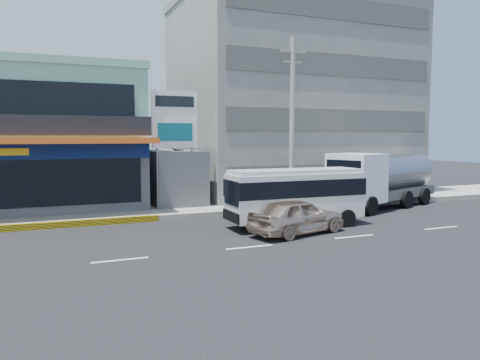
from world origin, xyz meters
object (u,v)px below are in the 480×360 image
Objects in this scene: sedan at (297,216)px; satellite_dish at (175,149)px; concrete_building at (289,102)px; billboard at (175,126)px; shop_building at (31,143)px; tanker_truck at (381,178)px; utility_pole_near at (292,123)px; minibus at (295,193)px.

satellite_dish is at bearing 2.80° from sedan.
billboard is at bearing -151.08° from concrete_building.
shop_building is 1.39× the size of tanker_truck.
satellite_dish is at bearing 74.48° from billboard.
concrete_building is 8.79m from utility_pole_near.
billboard is (7.50, -4.75, 0.93)m from shop_building.
tanker_truck is at bearing 22.71° from minibus.
concrete_building is 1.60× the size of utility_pole_near.
minibus reaches higher than sedan.
tanker_truck is (12.15, -2.85, -3.11)m from billboard.
sedan is at bearing -150.74° from tanker_truck.
shop_building is 8.92m from billboard.
utility_pole_near is 1.50× the size of minibus.
satellite_dish is at bearing 149.04° from utility_pole_near.
billboard reaches higher than satellite_dish.
satellite_dish is at bearing 158.23° from tanker_truck.
shop_building is 1.24× the size of utility_pole_near.
shop_building reaches higher than satellite_dish.
utility_pole_near is (6.00, -3.60, 1.57)m from satellite_dish.
tanker_truck is (8.65, 4.85, 1.01)m from sedan.
utility_pole_near is at bearing 169.45° from tanker_truck.
shop_building reaches higher than sedan.
concrete_building reaches higher than tanker_truck.
billboard is at bearing -105.52° from satellite_dish.
minibus is (-2.21, -4.34, -3.49)m from utility_pole_near.
sedan is 9.97m from tanker_truck.
minibus is 0.75× the size of tanker_truck.
minibus is at bearing -117.48° from concrete_building.
tanker_truck is (1.65, -8.65, -5.18)m from concrete_building.
shop_building is 1.86× the size of minibus.
concrete_building is at bearing 62.52° from minibus.
shop_building is 18.28m from concrete_building.
utility_pole_near reaches higher than sedan.
shop_building is at bearing 137.28° from minibus.
billboard is at bearing 124.93° from minibus.
shop_building is 8.27× the size of satellite_dish.
shop_building reaches higher than minibus.
concrete_building reaches higher than utility_pole_near.
utility_pole_near is at bearing -25.06° from shop_building.
billboard is at bearing 164.52° from utility_pole_near.
concrete_building reaches higher than minibus.
sedan is at bearing -72.47° from satellite_dish.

